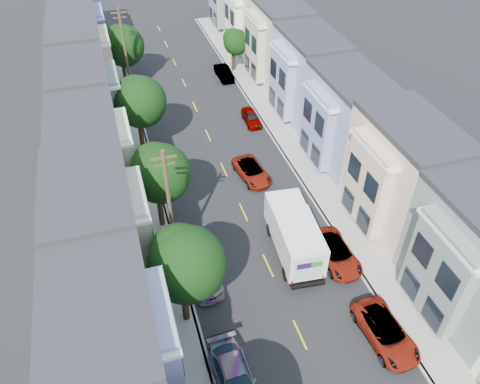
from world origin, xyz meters
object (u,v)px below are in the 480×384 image
(utility_pole_far, at_px, (126,55))
(parked_left_c, at_px, (201,273))
(parked_right_b, at_px, (336,253))
(lead_sedan, at_px, (252,172))
(fedex_truck, at_px, (294,234))
(tree_c, at_px, (159,174))
(parked_left_b, at_px, (235,379))
(tree_d, at_px, (139,102))
(parked_left_d, at_px, (170,173))
(parked_right_d, at_px, (224,73))
(tree_far_r, at_px, (235,43))
(tree_b, at_px, (185,265))
(utility_pole_near, at_px, (171,213))
(parked_right_a, at_px, (385,332))
(tree_e, at_px, (123,46))
(parked_right_c, at_px, (251,118))

(utility_pole_far, relative_size, parked_left_c, 2.12)
(parked_left_c, distance_m, parked_right_b, 9.85)
(lead_sedan, bearing_deg, fedex_truck, -96.62)
(tree_c, relative_size, parked_left_b, 1.43)
(tree_d, relative_size, parked_left_d, 1.89)
(utility_pole_far, height_order, parked_right_d, utility_pole_far)
(tree_d, relative_size, fedex_truck, 1.09)
(parked_right_d, bearing_deg, utility_pole_far, -172.53)
(tree_far_r, xyz_separation_m, parked_left_d, (-11.80, -19.35, -2.91))
(tree_d, height_order, parked_right_b, tree_d)
(lead_sedan, relative_size, parked_left_d, 1.17)
(tree_b, height_order, utility_pole_near, utility_pole_near)
(tree_b, height_order, parked_right_a, tree_b)
(lead_sedan, height_order, parked_left_c, parked_left_c)
(tree_far_r, relative_size, utility_pole_near, 0.52)
(tree_b, xyz_separation_m, tree_far_r, (13.20, 34.14, -1.62))
(tree_b, relative_size, parked_right_d, 1.84)
(tree_d, height_order, parked_left_c, tree_d)
(tree_b, relative_size, lead_sedan, 1.60)
(tree_e, distance_m, parked_left_d, 20.29)
(tree_b, xyz_separation_m, parked_right_c, (11.20, 21.73, -4.55))
(lead_sedan, distance_m, parked_left_d, 7.21)
(tree_b, bearing_deg, parked_left_d, 84.59)
(lead_sedan, distance_m, parked_right_b, 11.47)
(utility_pole_far, height_order, parked_right_c, utility_pole_far)
(tree_e, height_order, fedex_truck, tree_e)
(parked_left_b, bearing_deg, tree_far_r, 70.63)
(fedex_truck, bearing_deg, parked_right_b, -25.61)
(tree_b, height_order, tree_c, tree_b)
(utility_pole_far, relative_size, fedex_truck, 1.43)
(fedex_truck, bearing_deg, tree_b, -152.65)
(tree_c, relative_size, utility_pole_far, 0.73)
(tree_d, xyz_separation_m, parked_right_b, (11.20, -18.04, -4.54))
(tree_c, bearing_deg, parked_left_c, -77.49)
(tree_e, xyz_separation_m, parked_right_b, (11.20, -32.84, -3.83))
(tree_b, xyz_separation_m, parked_right_a, (11.20, -5.08, -4.47))
(tree_far_r, distance_m, parked_right_d, 3.90)
(parked_left_d, bearing_deg, parked_right_a, -61.80)
(tree_b, relative_size, tree_d, 0.99)
(utility_pole_near, xyz_separation_m, parked_right_b, (11.20, -2.90, -4.45))
(lead_sedan, relative_size, parked_left_b, 0.92)
(lead_sedan, bearing_deg, utility_pole_near, -142.79)
(tree_c, bearing_deg, tree_e, 90.00)
(tree_c, distance_m, parked_left_d, 7.29)
(tree_far_r, xyz_separation_m, parked_left_c, (-11.80, -31.29, -2.86))
(utility_pole_far, bearing_deg, utility_pole_near, -90.00)
(fedex_truck, height_order, lead_sedan, fedex_truck)
(tree_d, distance_m, parked_right_a, 27.71)
(tree_c, distance_m, lead_sedan, 10.19)
(tree_e, bearing_deg, parked_right_d, -11.24)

